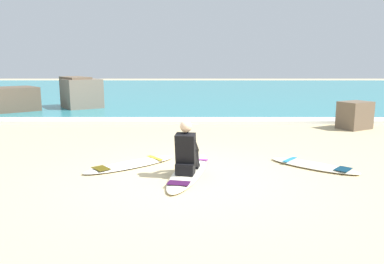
{
  "coord_description": "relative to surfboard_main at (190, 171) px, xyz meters",
  "views": [
    {
      "loc": [
        -0.02,
        -6.45,
        2.03
      ],
      "look_at": [
        -0.04,
        1.54,
        0.55
      ],
      "focal_mm": 35.54,
      "sensor_mm": 36.0,
      "label": 1
    }
  ],
  "objects": [
    {
      "name": "surfboard_spare_far",
      "position": [
        2.43,
        0.39,
        0.0
      ],
      "size": [
        1.69,
        1.57,
        0.08
      ],
      "color": "#EFE5C6",
      "rests_on": "ground"
    },
    {
      "name": "shoreline_rock",
      "position": [
        5.04,
        4.73,
        0.38
      ],
      "size": [
        1.14,
        1.05,
        0.84
      ],
      "primitive_type": "cube",
      "rotation": [
        0.0,
        0.0,
        0.52
      ],
      "color": "brown",
      "rests_on": "ground"
    },
    {
      "name": "surfer_seated",
      "position": [
        -0.04,
        -0.2,
        0.4
      ],
      "size": [
        0.46,
        0.75,
        0.95
      ],
      "color": "black",
      "rests_on": "surfboard_main"
    },
    {
      "name": "ground_plane",
      "position": [
        0.08,
        -0.34,
        -0.04
      ],
      "size": [
        80.0,
        80.0,
        0.0
      ],
      "primitive_type": "plane",
      "color": "#CCB584"
    },
    {
      "name": "breaking_foam",
      "position": [
        0.08,
        6.0,
        0.02
      ],
      "size": [
        80.0,
        0.9,
        0.11
      ],
      "primitive_type": "cube",
      "color": "white",
      "rests_on": "ground"
    },
    {
      "name": "surfboard_main",
      "position": [
        0.0,
        0.0,
        0.0
      ],
      "size": [
        1.03,
        2.65,
        0.08
      ],
      "color": "#EFE5C6",
      "rests_on": "ground"
    },
    {
      "name": "sea",
      "position": [
        0.08,
        19.7,
        0.01
      ],
      "size": [
        80.0,
        28.0,
        0.1
      ],
      "primitive_type": "cube",
      "color": "teal",
      "rests_on": "ground"
    },
    {
      "name": "rock_outcrop_distant",
      "position": [
        -5.59,
        9.04,
        0.58
      ],
      "size": [
        4.54,
        3.14,
        1.4
      ],
      "color": "#756656",
      "rests_on": "ground"
    },
    {
      "name": "surfboard_spare_near",
      "position": [
        -1.15,
        0.48,
        0.0
      ],
      "size": [
        1.89,
        1.7,
        0.08
      ],
      "color": "white",
      "rests_on": "ground"
    }
  ]
}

